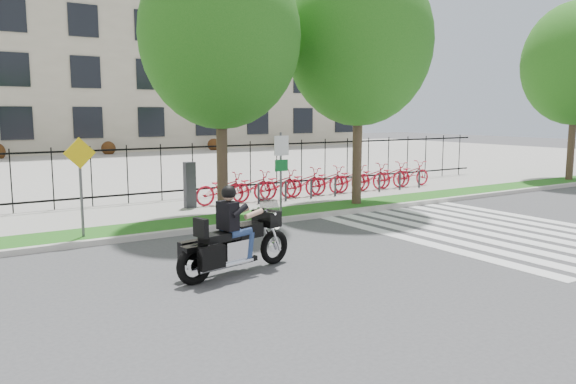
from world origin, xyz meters
TOP-DOWN VIEW (x-y plane):
  - ground at (0.00, 0.00)m, footprint 120.00×120.00m
  - curb at (0.00, 4.10)m, footprint 60.00×0.20m
  - grass_verge at (0.00, 4.95)m, footprint 60.00×1.50m
  - sidewalk at (0.00, 7.45)m, footprint 60.00×3.50m
  - plaza at (0.00, 25.00)m, footprint 80.00×34.00m
  - crosswalk_stripes at (4.83, 0.00)m, footprint 5.70×8.00m
  - iron_fence at (0.00, 9.20)m, footprint 30.00×0.06m
  - office_building at (0.00, 44.92)m, footprint 60.00×21.90m
  - lamp_post_right at (10.00, 12.00)m, footprint 1.06×0.70m
  - street_tree_1 at (-0.90, 4.95)m, footprint 4.58×4.58m
  - street_tree_2 at (4.19, 4.95)m, footprint 4.88×4.88m
  - bike_share_station at (4.57, 7.20)m, footprint 11.19×0.89m
  - sign_pole_regulatory at (0.90, 4.58)m, footprint 0.50×0.09m
  - sign_pole_warning at (-4.96, 4.58)m, footprint 0.78×0.09m
  - motorcycle_rider at (-3.02, 0.06)m, footprint 2.81×1.12m

SIDE VIEW (x-z plane):
  - ground at x=0.00m, z-range 0.00..0.00m
  - crosswalk_stripes at x=4.83m, z-range 0.00..0.01m
  - plaza at x=0.00m, z-range 0.00..0.10m
  - curb at x=0.00m, z-range 0.00..0.15m
  - grass_verge at x=0.00m, z-range 0.00..0.15m
  - sidewalk at x=0.00m, z-range 0.00..0.15m
  - bike_share_station at x=4.57m, z-range -0.07..1.43m
  - motorcycle_rider at x=-3.02m, z-range -0.37..1.82m
  - iron_fence at x=0.00m, z-range 0.15..2.15m
  - sign_pole_regulatory at x=0.90m, z-range 0.49..2.99m
  - sign_pole_warning at x=-4.96m, z-range 0.50..2.99m
  - lamp_post_right at x=10.00m, z-range 1.08..5.33m
  - street_tree_1 at x=-0.90m, z-range 1.44..9.32m
  - street_tree_2 at x=4.19m, z-range 1.46..9.71m
  - office_building at x=0.00m, z-range -0.11..20.04m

